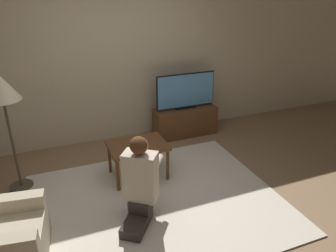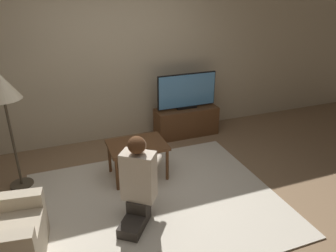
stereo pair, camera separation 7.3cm
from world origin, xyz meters
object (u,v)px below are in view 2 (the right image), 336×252
coffee_table (137,148)px  tv (187,91)px  floor_lamp (2,92)px  person_kneeling (138,181)px

coffee_table → tv: bearing=41.0°
tv → floor_lamp: size_ratio=0.68×
floor_lamp → tv: bearing=14.3°
tv → person_kneeling: (-1.32, -1.77, -0.27)m
tv → coffee_table: bearing=-139.0°
coffee_table → person_kneeling: bearing=-105.0°
coffee_table → floor_lamp: (-1.43, 0.31, 0.81)m
floor_lamp → person_kneeling: size_ratio=1.49×
tv → floor_lamp: bearing=-165.7°
floor_lamp → person_kneeling: floor_lamp is taller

